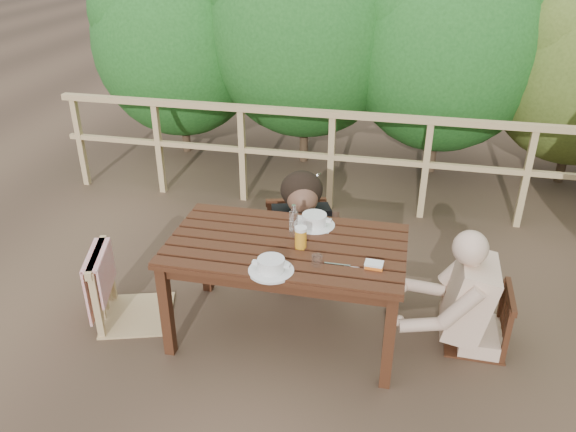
% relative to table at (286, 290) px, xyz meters
% --- Properties ---
extents(ground, '(60.00, 60.00, 0.00)m').
position_rel_table_xyz_m(ground, '(0.00, 0.00, -0.36)').
color(ground, brown).
rests_on(ground, ground).
extents(table, '(1.55, 0.87, 0.71)m').
position_rel_table_xyz_m(table, '(0.00, 0.00, 0.00)').
color(table, '#32190E').
rests_on(table, ground).
extents(chair_left, '(0.65, 0.65, 1.04)m').
position_rel_table_xyz_m(chair_left, '(-1.11, -0.06, 0.16)').
color(chair_left, tan).
rests_on(chair_left, ground).
extents(chair_far, '(0.63, 0.63, 1.02)m').
position_rel_table_xyz_m(chair_far, '(-0.08, 0.82, 0.15)').
color(chair_far, '#32190E').
rests_on(chair_far, ground).
extents(chair_right, '(0.42, 0.42, 0.82)m').
position_rel_table_xyz_m(chair_right, '(1.29, 0.17, 0.05)').
color(chair_right, '#32190E').
rests_on(chair_right, ground).
extents(woman, '(0.76, 0.85, 1.43)m').
position_rel_table_xyz_m(woman, '(-0.08, 0.84, 0.36)').
color(woman, black).
rests_on(woman, ground).
extents(diner_right, '(0.71, 0.58, 1.41)m').
position_rel_table_xyz_m(diner_right, '(1.32, 0.17, 0.35)').
color(diner_right, '#D0AA8E').
rests_on(diner_right, ground).
extents(railing, '(5.60, 0.10, 1.01)m').
position_rel_table_xyz_m(railing, '(0.00, 2.00, 0.15)').
color(railing, tan).
rests_on(railing, ground).
extents(soup_near, '(0.28, 0.28, 0.09)m').
position_rel_table_xyz_m(soup_near, '(-0.02, -0.33, 0.40)').
color(soup_near, white).
rests_on(soup_near, table).
extents(soup_far, '(0.29, 0.29, 0.10)m').
position_rel_table_xyz_m(soup_far, '(0.13, 0.28, 0.40)').
color(soup_far, silver).
rests_on(soup_far, table).
extents(bread_roll, '(0.13, 0.10, 0.08)m').
position_rel_table_xyz_m(bread_roll, '(-0.04, -0.26, 0.39)').
color(bread_roll, '#A96E34').
rests_on(bread_roll, table).
extents(beer_glass, '(0.08, 0.08, 0.15)m').
position_rel_table_xyz_m(beer_glass, '(0.10, -0.03, 0.43)').
color(beer_glass, orange).
rests_on(beer_glass, table).
extents(bottle, '(0.06, 0.06, 0.24)m').
position_rel_table_xyz_m(bottle, '(0.03, 0.11, 0.48)').
color(bottle, white).
rests_on(bottle, table).
extents(tumbler, '(0.07, 0.07, 0.08)m').
position_rel_table_xyz_m(tumbler, '(0.24, -0.22, 0.40)').
color(tumbler, white).
rests_on(tumbler, table).
extents(butter_tub, '(0.12, 0.09, 0.05)m').
position_rel_table_xyz_m(butter_tub, '(0.58, -0.17, 0.38)').
color(butter_tub, white).
rests_on(butter_tub, table).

